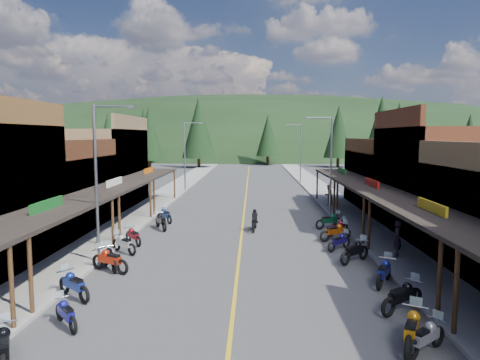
# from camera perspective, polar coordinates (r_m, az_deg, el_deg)

# --- Properties ---
(ground) EXTENTS (220.00, 220.00, 0.00)m
(ground) POSITION_cam_1_polar(r_m,az_deg,el_deg) (27.74, 0.18, -7.54)
(ground) COLOR #38383A
(ground) RESTS_ON ground
(centerline) EXTENTS (0.15, 90.00, 0.01)m
(centerline) POSITION_cam_1_polar(r_m,az_deg,el_deg) (47.41, 0.81, -1.87)
(centerline) COLOR gold
(centerline) RESTS_ON ground
(sidewalk_west) EXTENTS (3.40, 94.00, 0.15)m
(sidewalk_west) POSITION_cam_1_polar(r_m,az_deg,el_deg) (48.32, -9.56, -1.72)
(sidewalk_west) COLOR gray
(sidewalk_west) RESTS_ON ground
(sidewalk_east) EXTENTS (3.40, 94.00, 0.15)m
(sidewalk_east) POSITION_cam_1_polar(r_m,az_deg,el_deg) (48.06, 11.25, -1.79)
(sidewalk_east) COLOR gray
(sidewalk_east) RESTS_ON ground
(shop_west_2) EXTENTS (10.90, 9.00, 6.20)m
(shop_west_2) POSITION_cam_1_polar(r_m,az_deg,el_deg) (32.34, -24.90, -1.60)
(shop_west_2) COLOR #3F2111
(shop_west_2) RESTS_ON ground
(shop_west_3) EXTENTS (10.90, 10.20, 8.20)m
(shop_west_3) POSITION_cam_1_polar(r_m,az_deg,el_deg) (41.01, -19.02, 1.51)
(shop_west_3) COLOR brown
(shop_west_3) RESTS_ON ground
(shop_east_2) EXTENTS (10.90, 9.00, 8.20)m
(shop_east_2) POSITION_cam_1_polar(r_m,az_deg,el_deg) (31.64, 26.09, -0.01)
(shop_east_2) COLOR #562B19
(shop_east_2) RESTS_ON ground
(shop_east_3) EXTENTS (10.90, 10.20, 6.20)m
(shop_east_3) POSITION_cam_1_polar(r_m,az_deg,el_deg) (40.61, 20.41, 0.02)
(shop_east_3) COLOR #4C2D16
(shop_east_3) RESTS_ON ground
(streetlight_0) EXTENTS (2.16, 0.18, 8.00)m
(streetlight_0) POSITION_cam_1_polar(r_m,az_deg,el_deg) (22.40, -18.31, 0.48)
(streetlight_0) COLOR gray
(streetlight_0) RESTS_ON ground
(streetlight_1) EXTENTS (2.16, 0.18, 8.00)m
(streetlight_1) POSITION_cam_1_polar(r_m,az_deg,el_deg) (49.59, -7.22, 3.60)
(streetlight_1) COLOR gray
(streetlight_1) RESTS_ON ground
(streetlight_2) EXTENTS (2.16, 0.18, 8.00)m
(streetlight_2) POSITION_cam_1_polar(r_m,az_deg,el_deg) (35.57, 11.81, 2.59)
(streetlight_2) COLOR gray
(streetlight_2) RESTS_ON ground
(streetlight_3) EXTENTS (2.16, 0.18, 8.00)m
(streetlight_3) POSITION_cam_1_polar(r_m,az_deg,el_deg) (57.33, 7.95, 3.91)
(streetlight_3) COLOR gray
(streetlight_3) RESTS_ON ground
(ridge_hill) EXTENTS (310.00, 140.00, 60.00)m
(ridge_hill) POSITION_cam_1_polar(r_m,az_deg,el_deg) (162.09, 1.43, 3.70)
(ridge_hill) COLOR black
(ridge_hill) RESTS_ON ground
(pine_0) EXTENTS (5.04, 5.04, 11.00)m
(pine_0) POSITION_cam_1_polar(r_m,az_deg,el_deg) (97.82, -23.02, 5.52)
(pine_0) COLOR black
(pine_0) RESTS_ON ground
(pine_1) EXTENTS (5.88, 5.88, 12.50)m
(pine_1) POSITION_cam_1_polar(r_m,az_deg,el_deg) (100.06, -12.69, 6.28)
(pine_1) COLOR black
(pine_1) RESTS_ON ground
(pine_2) EXTENTS (6.72, 6.72, 14.00)m
(pine_2) POSITION_cam_1_polar(r_m,az_deg,el_deg) (85.64, -5.54, 6.97)
(pine_2) COLOR black
(pine_2) RESTS_ON ground
(pine_3) EXTENTS (5.04, 5.04, 11.00)m
(pine_3) POSITION_cam_1_polar(r_m,az_deg,el_deg) (93.01, 3.73, 5.98)
(pine_3) COLOR black
(pine_3) RESTS_ON ground
(pine_4) EXTENTS (5.88, 5.88, 12.50)m
(pine_4) POSITION_cam_1_polar(r_m,az_deg,el_deg) (88.66, 13.01, 6.33)
(pine_4) COLOR black
(pine_4) RESTS_ON ground
(pine_5) EXTENTS (6.72, 6.72, 14.00)m
(pine_5) POSITION_cam_1_polar(r_m,az_deg,el_deg) (104.42, 20.41, 6.45)
(pine_5) COLOR black
(pine_5) RESTS_ON ground
(pine_6) EXTENTS (5.04, 5.04, 11.00)m
(pine_6) POSITION_cam_1_polar(r_m,az_deg,el_deg) (101.61, 28.28, 5.28)
(pine_6) COLOR black
(pine_6) RESTS_ON ground
(pine_7) EXTENTS (5.88, 5.88, 12.50)m
(pine_7) POSITION_cam_1_polar(r_m,az_deg,el_deg) (108.03, -16.04, 6.16)
(pine_7) COLOR black
(pine_7) RESTS_ON ground
(pine_8) EXTENTS (4.48, 4.48, 10.00)m
(pine_8) POSITION_cam_1_polar(r_m,az_deg,el_deg) (70.70, -17.13, 5.32)
(pine_8) COLOR black
(pine_8) RESTS_ON ground
(pine_9) EXTENTS (4.93, 4.93, 10.80)m
(pine_9) POSITION_cam_1_polar(r_m,az_deg,el_deg) (75.63, 19.72, 5.56)
(pine_9) COLOR black
(pine_9) RESTS_ON ground
(pine_10) EXTENTS (5.38, 5.38, 11.60)m
(pine_10) POSITION_cam_1_polar(r_m,az_deg,el_deg) (79.20, -12.05, 6.08)
(pine_10) COLOR black
(pine_10) RESTS_ON ground
(pine_11) EXTENTS (5.82, 5.82, 12.40)m
(pine_11) POSITION_cam_1_polar(r_m,az_deg,el_deg) (67.76, 18.34, 6.28)
(pine_11) COLOR black
(pine_11) RESTS_ON ground
(bike_west_1) EXTENTS (1.76, 2.32, 1.28)m
(bike_west_1) POSITION_cam_1_polar(r_m,az_deg,el_deg) (14.43, -29.00, -18.71)
(bike_west_1) COLOR black
(bike_west_1) RESTS_ON ground
(bike_west_2) EXTENTS (1.72, 1.82, 1.08)m
(bike_west_2) POSITION_cam_1_polar(r_m,az_deg,el_deg) (16.23, -22.20, -16.00)
(bike_west_2) COLOR navy
(bike_west_2) RESTS_ON ground
(bike_west_3) EXTENTS (2.17, 1.97, 1.26)m
(bike_west_3) POSITION_cam_1_polar(r_m,az_deg,el_deg) (18.67, -21.30, -12.73)
(bike_west_3) COLOR navy
(bike_west_3) RESTS_ON ground
(bike_west_4) EXTENTS (2.35, 1.75, 1.29)m
(bike_west_4) POSITION_cam_1_polar(r_m,az_deg,el_deg) (21.54, -16.98, -10.02)
(bike_west_4) COLOR #B0240C
(bike_west_4) RESTS_ON ground
(bike_west_5) EXTENTS (1.78, 2.18, 1.22)m
(bike_west_5) POSITION_cam_1_polar(r_m,az_deg,el_deg) (21.97, -16.95, -9.80)
(bike_west_5) COLOR black
(bike_west_5) RESTS_ON ground
(bike_west_6) EXTENTS (2.05, 1.87, 1.19)m
(bike_west_6) POSITION_cam_1_polar(r_m,az_deg,el_deg) (24.65, -15.22, -8.06)
(bike_west_6) COLOR #AAAAB0
(bike_west_6) RESTS_ON ground
(bike_west_7) EXTENTS (1.80, 2.00, 1.16)m
(bike_west_7) POSITION_cam_1_polar(r_m,az_deg,el_deg) (26.43, -14.06, -7.12)
(bike_west_7) COLOR maroon
(bike_west_7) RESTS_ON ground
(bike_west_8) EXTENTS (1.76, 2.40, 1.32)m
(bike_west_8) POSITION_cam_1_polar(r_m,az_deg,el_deg) (30.14, -10.50, -5.27)
(bike_west_8) COLOR black
(bike_west_8) RESTS_ON ground
(bike_west_9) EXTENTS (1.83, 2.19, 1.24)m
(bike_west_9) POSITION_cam_1_polar(r_m,az_deg,el_deg) (32.47, -9.95, -4.52)
(bike_west_9) COLOR navy
(bike_west_9) RESTS_ON ground
(bike_east_1) EXTENTS (1.97, 1.77, 1.14)m
(bike_east_1) POSITION_cam_1_polar(r_m,az_deg,el_deg) (14.57, 23.53, -18.51)
(bike_east_1) COLOR gray
(bike_east_1) RESTS_ON ground
(bike_east_2) EXTENTS (1.76, 2.44, 1.34)m
(bike_east_2) POSITION_cam_1_polar(r_m,az_deg,el_deg) (14.70, 21.98, -17.80)
(bike_east_2) COLOR #BC740D
(bike_east_2) RESTS_ON ground
(bike_east_3) EXTENTS (2.29, 1.97, 1.30)m
(bike_east_3) POSITION_cam_1_polar(r_m,az_deg,el_deg) (17.31, 20.84, -14.13)
(bike_east_3) COLOR black
(bike_east_3) RESTS_ON ground
(bike_east_4) EXTENTS (1.74, 2.30, 1.27)m
(bike_east_4) POSITION_cam_1_polar(r_m,az_deg,el_deg) (19.96, 18.65, -11.40)
(bike_east_4) COLOR navy
(bike_east_4) RESTS_ON ground
(bike_east_5) EXTENTS (2.18, 2.10, 1.30)m
(bike_east_5) POSITION_cam_1_polar(r_m,az_deg,el_deg) (22.85, 15.05, -9.03)
(bike_east_5) COLOR black
(bike_east_5) RESTS_ON ground
(bike_east_6) EXTENTS (1.86, 1.79, 1.11)m
(bike_east_6) POSITION_cam_1_polar(r_m,az_deg,el_deg) (25.05, 13.09, -7.88)
(bike_east_6) COLOR navy
(bike_east_6) RESTS_ON ground
(bike_east_7) EXTENTS (2.32, 1.64, 1.27)m
(bike_east_7) POSITION_cam_1_polar(r_m,az_deg,el_deg) (27.14, 12.63, -6.62)
(bike_east_7) COLOR #9D420B
(bike_east_7) RESTS_ON ground
(bike_east_8) EXTENTS (1.93, 1.83, 1.14)m
(bike_east_8) POSITION_cam_1_polar(r_m,az_deg,el_deg) (28.81, 12.93, -6.02)
(bike_east_8) COLOR maroon
(bike_east_8) RESTS_ON ground
(bike_east_9) EXTENTS (2.26, 1.60, 1.24)m
(bike_east_9) POSITION_cam_1_polar(r_m,az_deg,el_deg) (30.53, 11.81, -5.23)
(bike_east_9) COLOR #0D4129
(bike_east_9) RESTS_ON ground
(rider_on_bike) EXTENTS (0.87, 2.08, 1.54)m
(rider_on_bike) POSITION_cam_1_polar(r_m,az_deg,el_deg) (29.25, 1.96, -5.60)
(rider_on_bike) COLOR black
(rider_on_bike) RESTS_ON ground
(pedestrian_east_a) EXTENTS (0.55, 0.75, 1.89)m
(pedestrian_east_a) POSITION_cam_1_polar(r_m,az_deg,el_deg) (24.20, 20.21, -7.28)
(pedestrian_east_a) COLOR black
(pedestrian_east_a) RESTS_ON sidewalk_east
(pedestrian_east_b) EXTENTS (1.06, 0.99, 1.91)m
(pedestrian_east_b) POSITION_cam_1_polar(r_m,az_deg,el_deg) (39.58, 11.71, -1.95)
(pedestrian_east_b) COLOR brown
(pedestrian_east_b) RESTS_ON sidewalk_east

